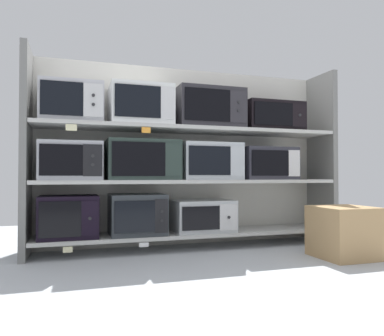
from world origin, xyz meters
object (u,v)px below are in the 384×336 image
object	(u,v)px
microwave_4	(142,160)
shipping_carton	(344,232)
microwave_6	(264,164)
microwave_7	(72,103)
microwave_10	(270,117)
microwave_9	(208,109)
microwave_3	(71,161)
microwave_1	(137,214)
microwave_5	(209,161)
microwave_8	(140,106)
microwave_2	(202,216)
microwave_0	(69,216)

from	to	relation	value
microwave_4	shipping_carton	distance (m)	1.67
microwave_6	microwave_7	xyz separation A→B (m)	(-1.68, -0.00, 0.46)
microwave_7	shipping_carton	xyz separation A→B (m)	(1.96, -0.70, -0.99)
microwave_10	shipping_carton	bearing A→B (deg)	-72.59
microwave_6	microwave_10	distance (m)	0.43
microwave_9	microwave_3	bearing A→B (deg)	180.00
microwave_1	shipping_carton	distance (m)	1.61
microwave_5	microwave_8	world-z (taller)	microwave_8
microwave_5	microwave_10	size ratio (longest dim) A/B	0.94
shipping_carton	microwave_2	bearing A→B (deg)	141.49
microwave_9	microwave_2	bearing A→B (deg)	179.64
microwave_0	shipping_carton	size ratio (longest dim) A/B	1.07
microwave_2	microwave_6	size ratio (longest dim) A/B	1.03
microwave_0	microwave_10	bearing A→B (deg)	0.00
microwave_2	shipping_carton	distance (m)	1.13
microwave_1	shipping_carton	xyz separation A→B (m)	(1.45, -0.70, -0.11)
microwave_0	microwave_10	xyz separation A→B (m)	(1.76, 0.00, 0.85)
microwave_3	microwave_8	distance (m)	0.71
microwave_3	microwave_5	distance (m)	1.14
microwave_2	microwave_8	size ratio (longest dim) A/B	1.03
microwave_8	shipping_carton	world-z (taller)	microwave_8
shipping_carton	microwave_8	bearing A→B (deg)	153.72
microwave_2	microwave_6	distance (m)	0.75
microwave_1	microwave_6	bearing A→B (deg)	-0.00
microwave_1	microwave_7	size ratio (longest dim) A/B	0.94
microwave_2	microwave_4	size ratio (longest dim) A/B	0.88
microwave_10	shipping_carton	world-z (taller)	microwave_10
microwave_0	microwave_8	xyz separation A→B (m)	(0.55, 0.00, 0.89)
microwave_3	microwave_10	bearing A→B (deg)	0.00
microwave_2	microwave_5	xyz separation A→B (m)	(0.06, -0.00, 0.47)
microwave_10	microwave_0	bearing A→B (deg)	-180.00
microwave_8	shipping_carton	xyz separation A→B (m)	(1.42, -0.70, -1.00)
microwave_6	microwave_10	bearing A→B (deg)	-0.04
microwave_6	microwave_9	distance (m)	0.72
microwave_3	microwave_9	size ratio (longest dim) A/B	0.81
microwave_5	microwave_1	bearing A→B (deg)	-180.00
microwave_2	shipping_carton	bearing A→B (deg)	-38.51
microwave_0	microwave_2	size ratio (longest dim) A/B	0.86
microwave_0	microwave_10	world-z (taller)	microwave_10
microwave_0	microwave_9	bearing A→B (deg)	0.00
microwave_4	microwave_6	world-z (taller)	microwave_4
microwave_4	shipping_carton	size ratio (longest dim) A/B	1.41
microwave_6	shipping_carton	size ratio (longest dim) A/B	1.20
microwave_3	microwave_9	xyz separation A→B (m)	(1.13, -0.00, 0.46)
microwave_0	microwave_2	world-z (taller)	microwave_0
microwave_1	microwave_5	size ratio (longest dim) A/B	0.85
microwave_6	shipping_carton	xyz separation A→B (m)	(0.29, -0.70, -0.53)
microwave_7	microwave_3	bearing A→B (deg)	177.82
microwave_10	shipping_carton	xyz separation A→B (m)	(0.22, -0.70, -0.96)
microwave_6	microwave_10	world-z (taller)	microwave_10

